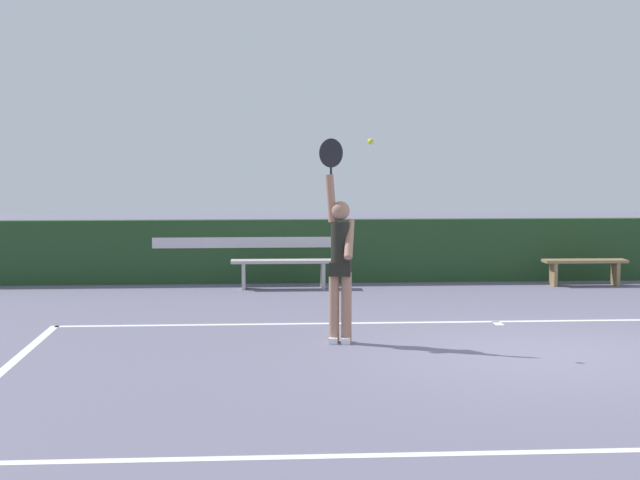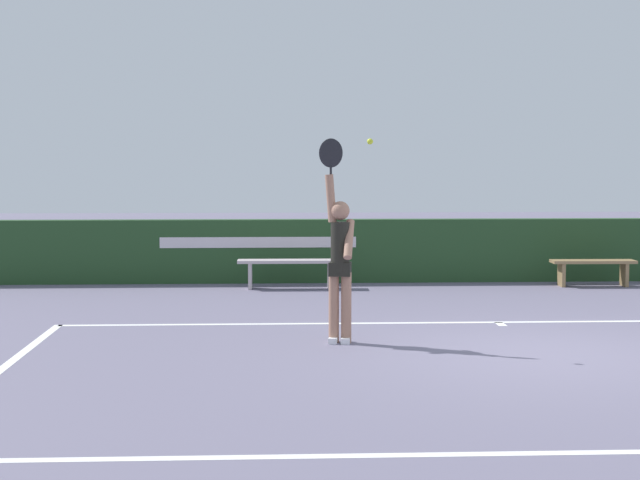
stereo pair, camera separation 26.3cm
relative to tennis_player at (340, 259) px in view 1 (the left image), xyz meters
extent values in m
plane|color=slate|center=(2.21, -0.82, -1.00)|extent=(60.00, 60.00, 0.00)
cube|color=white|center=(2.21, 1.40, -1.00)|extent=(11.59, 0.11, 0.00)
cube|color=white|center=(2.21, 1.25, -1.00)|extent=(0.11, 0.30, 0.00)
cube|color=#224421|center=(2.21, 5.90, -0.44)|extent=(17.35, 0.29, 1.11)
cube|color=silver|center=(-1.04, 5.75, -0.28)|extent=(3.41, 0.01, 0.19)
cylinder|color=#A2735D|center=(0.08, -0.01, -0.58)|extent=(0.12, 0.12, 0.84)
cylinder|color=#A2735D|center=(-0.07, 0.02, -0.58)|extent=(0.12, 0.12, 0.84)
cube|color=white|center=(0.07, -0.03, -0.96)|extent=(0.14, 0.25, 0.07)
cube|color=white|center=(-0.07, 0.00, -0.96)|extent=(0.14, 0.25, 0.07)
cylinder|color=black|center=(0.00, 0.00, 0.13)|extent=(0.22, 0.22, 0.59)
cube|color=black|center=(0.00, 0.00, -0.12)|extent=(0.29, 0.25, 0.16)
sphere|color=#A2735D|center=(0.00, 0.00, 0.56)|extent=(0.22, 0.22, 0.22)
cylinder|color=#A2735D|center=(-0.10, 0.02, 0.71)|extent=(0.15, 0.12, 0.56)
cylinder|color=#A2735D|center=(0.10, -0.08, 0.23)|extent=(0.16, 0.39, 0.46)
ellipsoid|color=black|center=(-0.10, 0.02, 1.24)|extent=(0.29, 0.08, 0.34)
cylinder|color=black|center=(-0.10, 0.02, 1.05)|extent=(0.03, 0.03, 0.18)
sphere|color=#CBDA2B|center=(0.32, -0.28, 1.37)|extent=(0.07, 0.07, 0.07)
cube|color=olive|center=(4.68, 5.12, -0.58)|extent=(1.43, 0.39, 0.05)
cube|color=olive|center=(4.14, 5.13, -0.79)|extent=(0.07, 0.32, 0.42)
cube|color=olive|center=(5.22, 5.11, -0.79)|extent=(0.07, 0.32, 0.42)
cube|color=#BBACAE|center=(-0.50, 5.05, -0.54)|extent=(1.75, 0.38, 0.05)
cube|color=#BBACAE|center=(-1.17, 5.05, -0.77)|extent=(0.06, 0.32, 0.46)
cube|color=#BBACAE|center=(0.16, 5.04, -0.77)|extent=(0.06, 0.32, 0.46)
camera|label=1|loc=(-1.04, -11.74, 1.16)|focal=56.62mm
camera|label=2|loc=(-0.78, -11.75, 1.16)|focal=56.62mm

